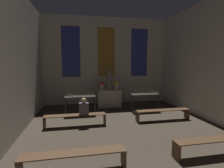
% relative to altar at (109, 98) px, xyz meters
% --- Properties ---
extents(wall_back, '(7.57, 0.16, 5.10)m').
position_rel_altar_xyz_m(wall_back, '(0.00, 0.99, 2.10)').
color(wall_back, beige).
rests_on(wall_back, ground_plane).
extents(altar, '(1.29, 0.66, 0.95)m').
position_rel_altar_xyz_m(altar, '(0.00, 0.00, 0.00)').
color(altar, '#BCB29E').
rests_on(altar, ground_plane).
extents(statue, '(0.27, 0.27, 1.19)m').
position_rel_altar_xyz_m(statue, '(0.00, 0.00, 1.03)').
color(statue, slate).
rests_on(statue, altar).
extents(flower_vase_left, '(0.24, 0.24, 0.49)m').
position_rel_altar_xyz_m(flower_vase_left, '(-0.42, 0.00, 0.76)').
color(flower_vase_left, beige).
rests_on(flower_vase_left, altar).
extents(flower_vase_right, '(0.24, 0.24, 0.49)m').
position_rel_altar_xyz_m(flower_vase_right, '(0.42, 0.00, 0.76)').
color(flower_vase_right, beige).
rests_on(flower_vase_right, altar).
extents(candle_rack_left, '(1.42, 0.46, 1.07)m').
position_rel_altar_xyz_m(candle_rack_left, '(-1.61, -1.24, 0.29)').
color(candle_rack_left, '#332D28').
rests_on(candle_rack_left, ground_plane).
extents(candle_rack_right, '(1.42, 0.46, 1.08)m').
position_rel_altar_xyz_m(candle_rack_right, '(1.61, -1.24, 0.29)').
color(candle_rack_right, '#332D28').
rests_on(candle_rack_right, ground_plane).
extents(pew_second_left, '(2.34, 0.36, 0.45)m').
position_rel_altar_xyz_m(pew_second_left, '(-1.83, -5.66, -0.14)').
color(pew_second_left, '#4C331E').
rests_on(pew_second_left, ground_plane).
extents(pew_second_right, '(2.34, 0.36, 0.45)m').
position_rel_altar_xyz_m(pew_second_right, '(1.83, -5.66, -0.14)').
color(pew_second_right, '#4C331E').
rests_on(pew_second_right, ground_plane).
extents(pew_back_left, '(2.34, 0.36, 0.45)m').
position_rel_altar_xyz_m(pew_back_left, '(-1.83, -2.75, -0.14)').
color(pew_back_left, '#4C331E').
rests_on(pew_back_left, ground_plane).
extents(pew_back_right, '(2.34, 0.36, 0.45)m').
position_rel_altar_xyz_m(pew_back_right, '(1.83, -2.75, -0.14)').
color(pew_back_right, '#4C331E').
rests_on(pew_back_right, ground_plane).
extents(person_seated, '(0.36, 0.24, 0.65)m').
position_rel_altar_xyz_m(person_seated, '(-1.50, -2.75, 0.25)').
color(person_seated, '#564C56').
rests_on(person_seated, pew_back_left).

